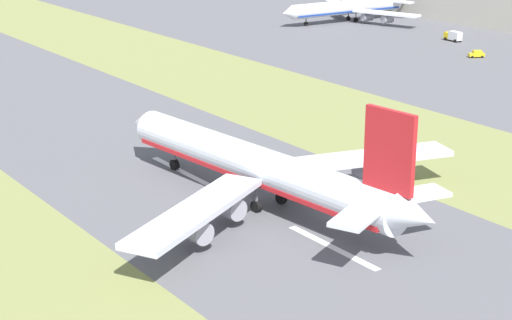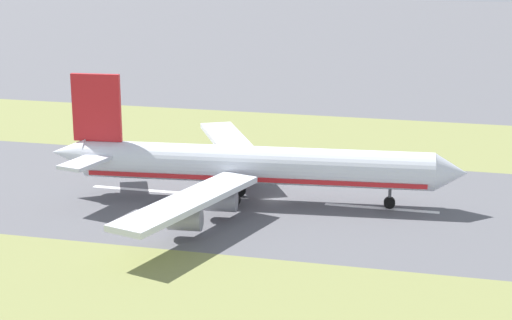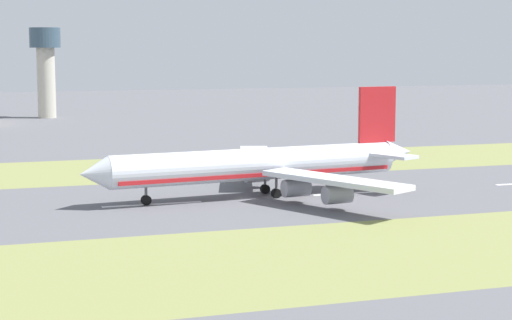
{
  "view_description": "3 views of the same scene",
  "coord_description": "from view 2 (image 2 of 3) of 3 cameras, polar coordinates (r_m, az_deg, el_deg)",
  "views": [
    {
      "loc": [
        -72.39,
        -103.2,
        48.57
      ],
      "look_at": [
        1.6,
        -2.51,
        7.0
      ],
      "focal_mm": 60.0,
      "sensor_mm": 36.0,
      "label": 1
    },
    {
      "loc": [
        128.87,
        29.16,
        42.95
      ],
      "look_at": [
        1.6,
        -2.51,
        7.0
      ],
      "focal_mm": 60.0,
      "sensor_mm": 36.0,
      "label": 2
    },
    {
      "loc": [
        -149.03,
        45.35,
        28.05
      ],
      "look_at": [
        1.6,
        -2.51,
        7.0
      ],
      "focal_mm": 60.0,
      "sensor_mm": 36.0,
      "label": 3
    }
  ],
  "objects": [
    {
      "name": "centreline_dash_mid",
      "position": [
        145.33,
        -7.53,
        -1.99
      ],
      "size": [
        1.2,
        18.0,
        0.01
      ],
      "primitive_type": "cube",
      "color": "silver",
      "rests_on": "ground"
    },
    {
      "name": "airplane_main_jet",
      "position": [
        136.53,
        -0.79,
        -0.37
      ],
      "size": [
        63.84,
        67.22,
        20.2
      ],
      "color": "silver",
      "rests_on": "ground"
    },
    {
      "name": "centreline_dash_far",
      "position": [
        136.33,
        8.36,
        -3.2
      ],
      "size": [
        1.2,
        18.0,
        0.01
      ],
      "primitive_type": "cube",
      "color": "silver",
      "rests_on": "ground"
    },
    {
      "name": "ground_plane",
      "position": [
        138.93,
        1.17,
        -2.68
      ],
      "size": [
        800.0,
        800.0,
        0.0
      ],
      "primitive_type": "plane",
      "color": "#56565B"
    },
    {
      "name": "grass_median_east",
      "position": [
        98.63,
        -4.76,
        -10.54
      ],
      "size": [
        40.0,
        600.0,
        0.01
      ],
      "primitive_type": "cube",
      "color": "olive",
      "rests_on": "ground"
    },
    {
      "name": "grass_median_west",
      "position": [
        181.45,
        4.33,
        1.59
      ],
      "size": [
        40.0,
        600.0,
        0.01
      ],
      "primitive_type": "cube",
      "color": "olive",
      "rests_on": "ground"
    }
  ]
}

